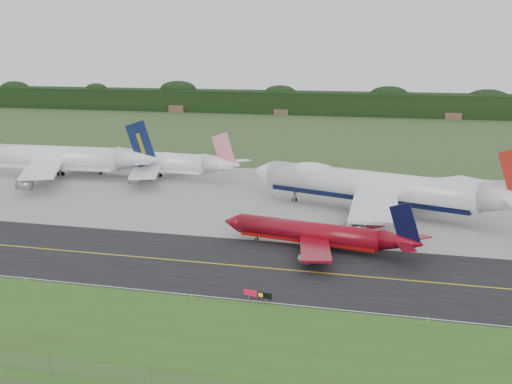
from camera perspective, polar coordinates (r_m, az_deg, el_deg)
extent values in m
plane|color=#344F25|center=(122.42, -1.64, -5.31)|extent=(600.00, 600.00, 0.00)
cube|color=#335719|center=(91.63, -8.44, -11.31)|extent=(400.00, 30.00, 0.01)
cube|color=black|center=(118.78, -2.23, -5.84)|extent=(400.00, 32.00, 0.02)
cube|color=gray|center=(170.22, 3.58, -0.55)|extent=(400.00, 78.00, 0.01)
cube|color=gold|center=(118.77, -2.23, -5.83)|extent=(400.00, 0.40, 0.00)
cube|color=silver|center=(104.93, -4.91, -8.22)|extent=(400.00, 0.25, 0.00)
plane|color=slate|center=(80.60, -12.39, -13.90)|extent=(320.00, 0.00, 320.00)
cylinder|color=slate|center=(80.60, -12.39, -13.90)|extent=(0.10, 0.10, 2.20)
cube|color=black|center=(389.40, 10.84, 6.89)|extent=(700.00, 24.00, 12.00)
cylinder|color=white|center=(156.49, 8.95, 0.54)|extent=(48.71, 22.52, 6.28)
cube|color=black|center=(156.88, 8.93, -0.19)|extent=(45.85, 20.21, 2.20)
cone|color=white|center=(170.56, 0.59, 1.57)|extent=(7.93, 7.99, 6.28)
ellipsoid|color=white|center=(162.75, 4.62, 1.68)|extent=(13.86, 9.33, 4.00)
cube|color=white|center=(140.69, 9.48, -1.16)|extent=(11.52, 28.71, 0.54)
cube|color=white|center=(165.80, 13.78, 0.57)|extent=(26.02, 26.20, 0.54)
cylinder|color=gray|center=(143.28, 8.18, -1.59)|extent=(4.12, 3.64, 2.64)
cylinder|color=gray|center=(167.01, 12.45, 0.11)|extent=(4.12, 3.64, 2.64)
cylinder|color=gray|center=(130.23, 7.90, -2.90)|extent=(4.12, 3.64, 2.64)
cylinder|color=gray|center=(176.12, 15.72, 0.52)|extent=(4.12, 3.64, 2.64)
cylinder|color=black|center=(166.67, 3.12, -0.61)|extent=(1.24, 0.86, 1.13)
cylinder|color=slate|center=(152.54, 9.64, -1.29)|extent=(1.12, 1.12, 4.20)
cylinder|color=black|center=(152.88, 9.62, -1.86)|extent=(1.25, 0.91, 1.13)
cylinder|color=slate|center=(158.65, 10.75, -0.84)|extent=(1.12, 1.12, 4.20)
cylinder|color=black|center=(158.98, 10.72, -1.38)|extent=(1.25, 0.91, 1.13)
cylinder|color=maroon|center=(128.11, 4.17, -3.18)|extent=(27.42, 9.12, 3.69)
cube|color=#950D0A|center=(128.42, 4.16, -3.70)|extent=(25.90, 7.94, 1.29)
cone|color=maroon|center=(134.76, -1.81, -2.42)|extent=(4.08, 4.30, 3.69)
cone|color=maroon|center=(122.44, 11.58, -3.94)|extent=(7.78, 5.06, 3.69)
cube|color=maroon|center=(119.78, 4.75, -4.55)|extent=(8.28, 15.90, 0.41)
cube|color=maroon|center=(133.41, 7.31, -2.94)|extent=(13.00, 15.10, 0.41)
cube|color=black|center=(121.61, 11.87, -2.71)|extent=(5.76, 1.47, 8.39)
cylinder|color=gray|center=(116.97, 3.92, -5.44)|extent=(2.28, 1.92, 1.55)
cylinder|color=gray|center=(137.06, 7.73, -3.00)|extent=(2.28, 1.92, 1.55)
cylinder|color=black|center=(133.12, 0.06, -3.78)|extent=(0.71, 0.43, 0.66)
cylinder|color=slate|center=(126.02, 4.69, -4.41)|extent=(0.61, 0.61, 1.90)
cylinder|color=black|center=(126.19, 4.69, -4.68)|extent=(0.72, 0.46, 0.66)
cylinder|color=slate|center=(129.63, 5.40, -3.97)|extent=(0.61, 0.61, 1.90)
cylinder|color=black|center=(129.80, 5.39, -4.23)|extent=(0.72, 0.46, 0.66)
cylinder|color=white|center=(206.66, -16.81, 2.74)|extent=(46.57, 7.63, 6.24)
cube|color=silver|center=(206.96, -16.77, 2.18)|extent=(44.20, 6.00, 2.18)
cone|color=white|center=(193.15, -9.33, 2.64)|extent=(12.43, 6.60, 6.24)
cube|color=white|center=(190.80, -16.76, 1.72)|extent=(19.95, 28.54, 0.55)
cube|color=white|center=(214.70, -12.97, 2.95)|extent=(18.65, 28.78, 0.55)
cube|color=#0D183C|center=(192.30, -9.18, 3.84)|extent=(8.74, 0.76, 12.58)
cylinder|color=gray|center=(193.47, -17.56, 1.29)|extent=(3.48, 2.72, 2.62)
cylinder|color=gray|center=(216.11, -13.88, 2.50)|extent=(3.48, 2.72, 2.62)
cylinder|color=gray|center=(180.48, -18.04, 0.56)|extent=(3.48, 2.72, 2.62)
cylinder|color=gray|center=(224.21, -11.16, 2.93)|extent=(3.48, 2.72, 2.62)
cylinder|color=slate|center=(202.45, -16.34, 1.49)|extent=(0.90, 0.90, 3.95)
cylinder|color=black|center=(202.69, -16.32, 1.10)|extent=(1.14, 0.59, 1.12)
cylinder|color=slate|center=(208.29, -15.39, 1.81)|extent=(0.90, 0.90, 3.95)
cylinder|color=black|center=(208.52, -15.37, 1.43)|extent=(1.14, 0.59, 1.12)
cylinder|color=white|center=(199.30, -8.97, 2.50)|extent=(37.73, 8.25, 5.20)
cube|color=white|center=(199.56, -8.96, 2.02)|extent=(35.75, 6.80, 1.82)
cone|color=white|center=(210.45, -13.97, 2.77)|extent=(5.09, 5.56, 5.20)
cone|color=white|center=(188.72, -2.72, 2.25)|extent=(10.27, 5.99, 5.20)
cube|color=white|center=(187.04, -8.84, 1.64)|extent=(13.78, 22.45, 0.47)
cube|color=white|center=(205.69, -5.90, 2.59)|extent=(16.49, 21.97, 0.47)
cube|color=red|center=(187.99, -2.56, 3.25)|extent=(7.18, 1.00, 10.33)
cylinder|color=gray|center=(183.08, -9.70, 0.95)|extent=(3.01, 2.41, 2.18)
cylinder|color=gray|center=(210.58, -5.34, 2.42)|extent=(3.01, 2.41, 2.18)
cylinder|color=black|center=(207.35, -12.35, 1.49)|extent=(0.97, 0.50, 0.94)
cylinder|color=slate|center=(195.90, -8.59, 1.41)|extent=(0.78, 0.78, 3.28)
cylinder|color=black|center=(196.10, -8.58, 1.07)|extent=(0.97, 0.54, 0.94)
cylinder|color=slate|center=(200.82, -7.80, 1.67)|extent=(0.78, 0.78, 3.28)
cylinder|color=black|center=(201.02, -7.79, 1.34)|extent=(0.97, 0.54, 0.94)
cylinder|color=slate|center=(102.77, -0.61, -8.43)|extent=(0.11, 0.11, 0.65)
cylinder|color=slate|center=(101.52, 0.78, -8.69)|extent=(0.11, 0.11, 0.65)
cube|color=maroon|center=(102.39, -0.48, -8.06)|extent=(2.04, 0.61, 0.84)
cube|color=black|center=(101.59, 0.41, -8.22)|extent=(0.95, 0.36, 0.84)
cube|color=black|center=(101.10, 0.97, -8.32)|extent=(1.13, 0.40, 0.84)
cylinder|color=yellow|center=(116.35, -17.94, -6.65)|extent=(0.16, 0.16, 0.50)
cylinder|color=yellow|center=(104.03, -5.19, -8.27)|extent=(0.16, 0.16, 0.50)
cylinder|color=yellow|center=(97.65, 13.54, -9.90)|extent=(0.16, 0.16, 0.50)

